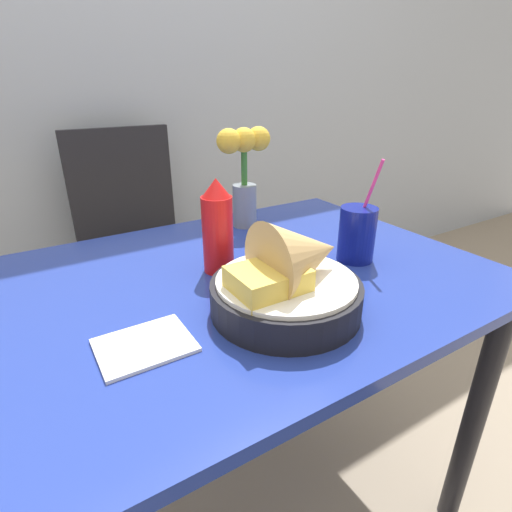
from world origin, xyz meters
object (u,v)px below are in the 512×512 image
food_basket (291,279)px  flower_vase (244,167)px  ketchup_bottle (218,228)px  chair_far_window (133,232)px  drink_cup (357,236)px

food_basket → flower_vase: size_ratio=0.99×
ketchup_bottle → flower_vase: bearing=48.8°
chair_far_window → drink_cup: (0.27, -0.92, 0.23)m
food_basket → drink_cup: bearing=21.2°
food_basket → drink_cup: drink_cup is taller
ketchup_bottle → drink_cup: (0.29, -0.11, -0.04)m
ketchup_bottle → flower_vase: size_ratio=0.75×
chair_far_window → drink_cup: drink_cup is taller
food_basket → ketchup_bottle: ketchup_bottle is taller
chair_far_window → flower_vase: size_ratio=3.52×
ketchup_bottle → flower_vase: 0.30m
drink_cup → flower_vase: 0.36m
chair_far_window → flower_vase: bearing=-74.0°
chair_far_window → food_basket: 1.05m
ketchup_bottle → drink_cup: drink_cup is taller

